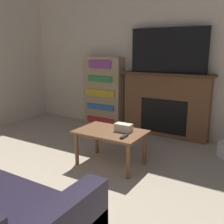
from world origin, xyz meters
name	(u,v)px	position (x,y,z in m)	size (l,w,h in m)	color
wall_back	(158,58)	(0.00, 4.39, 1.35)	(6.55, 0.06, 2.70)	beige
fireplace	(166,105)	(0.23, 4.25, 0.56)	(1.58, 0.28, 1.11)	brown
tv	(168,50)	(0.23, 4.23, 1.48)	(1.30, 0.03, 0.73)	black
coffee_table	(111,136)	(0.04, 2.72, 0.40)	(0.88, 0.59, 0.46)	brown
tissue_box	(124,127)	(0.19, 2.80, 0.51)	(0.22, 0.12, 0.10)	beige
remote_control	(124,137)	(0.31, 2.59, 0.48)	(0.04, 0.15, 0.02)	black
bookshelf	(104,92)	(-1.03, 4.22, 0.68)	(0.79, 0.29, 1.36)	tan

